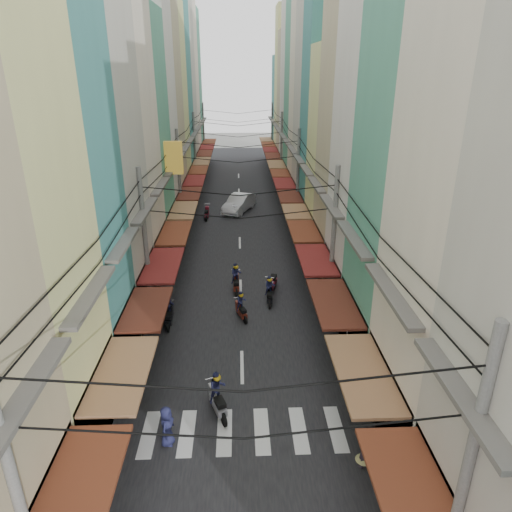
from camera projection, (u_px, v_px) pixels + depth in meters
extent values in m
plane|color=slate|center=(242.00, 343.00, 22.62)|extent=(160.00, 160.00, 0.00)
cube|color=black|center=(239.00, 219.00, 41.10)|extent=(10.00, 80.00, 0.02)
cube|color=slate|center=(167.00, 220.00, 40.85)|extent=(3.00, 80.00, 0.06)
cube|color=slate|center=(311.00, 218.00, 41.33)|extent=(3.00, 80.00, 0.06)
cube|color=silver|center=(149.00, 434.00, 16.94)|extent=(0.55, 2.40, 0.01)
cube|color=silver|center=(187.00, 433.00, 16.99)|extent=(0.55, 2.40, 0.01)
cube|color=silver|center=(224.00, 432.00, 17.04)|extent=(0.55, 2.40, 0.01)
cube|color=silver|center=(262.00, 431.00, 17.10)|extent=(0.55, 2.40, 0.01)
cube|color=silver|center=(299.00, 430.00, 17.15)|extent=(0.55, 2.40, 0.01)
cube|color=silver|center=(336.00, 428.00, 17.20)|extent=(0.55, 2.40, 0.01)
cube|color=brown|center=(78.00, 491.00, 11.19)|extent=(1.80, 4.34, 0.12)
cube|color=#595651|center=(28.00, 393.00, 10.02)|extent=(0.50, 4.24, 0.15)
cube|color=black|center=(84.00, 406.00, 16.02)|extent=(1.20, 4.52, 3.20)
cube|color=#916442|center=(122.00, 373.00, 15.54)|extent=(1.80, 4.33, 0.12)
cube|color=#595651|center=(91.00, 295.00, 14.38)|extent=(0.50, 4.23, 0.15)
cube|color=teal|center=(25.00, 154.00, 17.04)|extent=(6.00, 4.30, 19.25)
cube|color=black|center=(115.00, 337.00, 20.18)|extent=(1.20, 4.13, 3.20)
cube|color=#552418|center=(146.00, 308.00, 19.70)|extent=(1.80, 3.96, 0.12)
cube|color=#595651|center=(124.00, 244.00, 18.53)|extent=(0.50, 3.87, 0.15)
cube|color=#B7B4A7|center=(65.00, 118.00, 21.08)|extent=(6.00, 5.14, 20.93)
cube|color=black|center=(137.00, 289.00, 24.54)|extent=(1.20, 4.94, 3.20)
cube|color=maroon|center=(163.00, 265.00, 24.06)|extent=(1.80, 4.73, 0.12)
cube|color=#595651|center=(145.00, 210.00, 22.90)|extent=(0.50, 4.63, 0.15)
cube|color=beige|center=(100.00, 141.00, 26.41)|extent=(6.00, 4.95, 17.43)
cube|color=black|center=(153.00, 254.00, 29.20)|extent=(1.20, 4.75, 3.20)
cube|color=brown|center=(175.00, 233.00, 28.73)|extent=(1.80, 4.56, 0.12)
cube|color=#595651|center=(161.00, 186.00, 27.56)|extent=(0.50, 4.46, 0.15)
cube|color=#509A7E|center=(122.00, 139.00, 31.21)|extent=(6.00, 4.99, 16.32)
cube|color=black|center=(164.00, 229.00, 33.80)|extent=(1.20, 4.80, 3.20)
cube|color=#916442|center=(183.00, 210.00, 33.32)|extent=(1.80, 4.60, 0.12)
cube|color=#595651|center=(171.00, 170.00, 32.15)|extent=(0.50, 4.50, 0.15)
cube|color=silver|center=(132.00, 85.00, 34.42)|extent=(6.00, 4.65, 22.87)
cube|color=black|center=(173.00, 210.00, 38.25)|extent=(1.20, 4.46, 3.20)
cube|color=#552418|center=(190.00, 194.00, 37.77)|extent=(1.80, 4.27, 0.12)
cube|color=#595651|center=(179.00, 157.00, 36.61)|extent=(0.50, 4.18, 0.15)
cube|color=tan|center=(145.00, 97.00, 39.26)|extent=(6.00, 4.89, 20.58)
cube|color=black|center=(179.00, 195.00, 42.66)|extent=(1.20, 4.70, 3.20)
cube|color=maroon|center=(195.00, 181.00, 42.18)|extent=(1.80, 4.50, 0.12)
cube|color=#595651|center=(186.00, 148.00, 41.01)|extent=(0.50, 4.40, 0.15)
cube|color=#D4D485|center=(155.00, 106.00, 44.02)|extent=(6.00, 4.52, 18.44)
cube|color=black|center=(185.00, 184.00, 47.01)|extent=(1.20, 4.34, 3.20)
cube|color=brown|center=(198.00, 170.00, 46.53)|extent=(1.80, 4.16, 0.12)
cube|color=#595651|center=(190.00, 140.00, 45.36)|extent=(0.50, 4.07, 0.15)
cube|color=teal|center=(162.00, 92.00, 48.09)|extent=(6.00, 5.20, 20.63)
cube|color=black|center=(189.00, 174.00, 51.49)|extent=(1.20, 4.99, 3.20)
cube|color=#916442|center=(202.00, 161.00, 51.02)|extent=(1.80, 4.78, 0.12)
cube|color=#595651|center=(195.00, 134.00, 49.85)|extent=(0.50, 4.68, 0.15)
cube|color=#B7B4A7|center=(167.00, 76.00, 52.19)|extent=(6.00, 4.94, 23.70)
cube|color=black|center=(193.00, 165.00, 56.18)|extent=(1.20, 4.74, 3.20)
cube|color=#552418|center=(205.00, 153.00, 55.70)|extent=(1.80, 4.55, 0.12)
cube|color=#595651|center=(198.00, 128.00, 54.53)|extent=(0.50, 4.45, 0.15)
cube|color=beige|center=(174.00, 86.00, 57.25)|extent=(6.00, 4.96, 21.12)
cube|color=black|center=(196.00, 158.00, 60.75)|extent=(1.20, 4.76, 3.20)
cube|color=maroon|center=(207.00, 147.00, 60.27)|extent=(1.80, 4.56, 0.12)
cube|color=#595651|center=(201.00, 123.00, 59.10)|extent=(0.50, 4.46, 0.15)
cube|color=#509A7E|center=(179.00, 90.00, 62.10)|extent=(6.00, 5.04, 19.90)
cube|color=black|center=(199.00, 151.00, 65.37)|extent=(1.20, 4.84, 3.20)
cube|color=brown|center=(209.00, 141.00, 64.89)|extent=(1.80, 4.64, 0.12)
cube|color=#595651|center=(204.00, 119.00, 63.72)|extent=(0.50, 4.54, 0.15)
cube|color=#584414|center=(174.00, 158.00, 30.88)|extent=(1.20, 0.40, 2.20)
cube|color=brown|center=(413.00, 494.00, 11.09)|extent=(1.80, 4.35, 0.12)
cube|color=#595651|center=(460.00, 394.00, 9.98)|extent=(0.50, 4.25, 0.15)
cube|color=black|center=(401.00, 404.00, 16.16)|extent=(1.20, 4.78, 3.20)
cube|color=#916442|center=(362.00, 372.00, 15.58)|extent=(1.80, 4.58, 0.12)
cube|color=#595651|center=(391.00, 293.00, 14.46)|extent=(0.50, 4.48, 0.15)
cube|color=#509A7E|center=(435.00, 202.00, 18.61)|extent=(6.00, 5.03, 15.08)
cube|color=black|center=(364.00, 329.00, 20.79)|extent=(1.20, 4.83, 3.20)
cube|color=#552418|center=(334.00, 302.00, 20.20)|extent=(1.80, 4.63, 0.12)
cube|color=#595651|center=(354.00, 239.00, 19.08)|extent=(0.50, 4.53, 0.15)
cube|color=silver|center=(405.00, 108.00, 21.90)|extent=(6.00, 4.79, 21.66)
cube|color=black|center=(341.00, 282.00, 25.32)|extent=(1.20, 4.60, 3.20)
cube|color=maroon|center=(316.00, 260.00, 24.74)|extent=(1.80, 4.41, 0.12)
cube|color=#595651|center=(331.00, 206.00, 23.62)|extent=(0.50, 4.31, 0.15)
cube|color=tan|center=(376.00, 110.00, 26.37)|extent=(6.00, 4.52, 20.74)
cube|color=black|center=(326.00, 251.00, 29.63)|extent=(1.20, 4.34, 3.20)
cube|color=brown|center=(304.00, 231.00, 29.04)|extent=(1.80, 4.16, 0.12)
cube|color=#595651|center=(317.00, 185.00, 27.92)|extent=(0.50, 4.07, 0.15)
cube|color=#D4D485|center=(354.00, 155.00, 31.63)|extent=(6.00, 4.12, 14.13)
cube|color=black|center=(315.00, 230.00, 33.62)|extent=(1.20, 3.96, 3.20)
cube|color=#916442|center=(296.00, 212.00, 33.03)|extent=(1.80, 3.79, 0.12)
cube|color=#595651|center=(307.00, 170.00, 31.91)|extent=(0.50, 3.71, 0.15)
cube|color=teal|center=(342.00, 122.00, 34.89)|extent=(6.00, 4.40, 17.68)
cube|color=black|center=(307.00, 213.00, 37.56)|extent=(1.20, 4.23, 3.20)
cube|color=#552418|center=(290.00, 196.00, 36.97)|extent=(1.80, 4.05, 0.12)
cube|color=#595651|center=(299.00, 159.00, 35.85)|extent=(0.50, 3.96, 0.15)
cube|color=#B7B4A7|center=(333.00, 85.00, 38.13)|extent=(6.00, 4.64, 22.59)
cube|color=black|center=(300.00, 198.00, 41.74)|extent=(1.20, 4.45, 3.20)
cube|color=maroon|center=(284.00, 183.00, 41.15)|extent=(1.80, 4.26, 0.12)
cube|color=#595651|center=(292.00, 150.00, 40.03)|extent=(0.50, 4.17, 0.15)
cube|color=beige|center=(323.00, 91.00, 42.38)|extent=(6.00, 4.00, 21.25)
cube|color=black|center=(295.00, 187.00, 45.73)|extent=(1.20, 3.84, 3.20)
cube|color=brown|center=(280.00, 173.00, 45.14)|extent=(1.80, 3.68, 0.12)
cube|color=#595651|center=(287.00, 142.00, 44.02)|extent=(0.50, 3.60, 0.15)
cube|color=#509A7E|center=(316.00, 84.00, 46.33)|extent=(6.00, 5.01, 22.33)
cube|color=black|center=(290.00, 177.00, 49.89)|extent=(1.20, 4.81, 3.20)
cube|color=#916442|center=(276.00, 164.00, 49.30)|extent=(1.80, 4.61, 0.12)
cube|color=#595651|center=(283.00, 136.00, 48.18)|extent=(0.50, 4.51, 0.15)
cube|color=silver|center=(308.00, 95.00, 51.45)|extent=(6.00, 5.00, 19.71)
cube|color=black|center=(285.00, 168.00, 54.51)|extent=(1.20, 4.80, 3.20)
cube|color=#552418|center=(273.00, 156.00, 53.92)|extent=(1.80, 4.60, 0.12)
cube|color=#595651|center=(279.00, 130.00, 52.81)|extent=(0.50, 4.50, 0.15)
cube|color=tan|center=(302.00, 105.00, 56.30)|extent=(6.00, 4.32, 16.86)
cube|color=black|center=(282.00, 161.00, 58.82)|extent=(1.20, 4.15, 3.20)
cube|color=maroon|center=(270.00, 150.00, 58.23)|extent=(1.80, 3.97, 0.12)
cube|color=#595651|center=(276.00, 125.00, 57.11)|extent=(0.50, 3.89, 0.15)
cube|color=#D4D485|center=(298.00, 90.00, 59.71)|extent=(6.00, 4.33, 19.96)
cube|color=black|center=(279.00, 155.00, 62.81)|extent=(1.20, 4.16, 3.20)
cube|color=brown|center=(268.00, 144.00, 62.23)|extent=(1.80, 3.99, 0.12)
cube|color=#595651|center=(273.00, 122.00, 61.11)|extent=(0.50, 3.90, 0.15)
cube|color=teal|center=(294.00, 110.00, 65.03)|extent=(6.00, 4.88, 14.34)
cube|color=black|center=(276.00, 149.00, 67.07)|extent=(1.20, 4.68, 3.20)
cube|color=#916442|center=(266.00, 140.00, 66.48)|extent=(1.80, 4.49, 0.12)
cube|color=#595651|center=(271.00, 118.00, 65.36)|extent=(0.50, 4.39, 0.15)
cylinder|color=slate|center=(17.00, 496.00, 9.80)|extent=(0.26, 0.26, 8.20)
cylinder|color=slate|center=(464.00, 481.00, 10.15)|extent=(0.26, 0.26, 8.20)
cylinder|color=slate|center=(146.00, 245.00, 23.66)|extent=(0.26, 0.26, 8.20)
cylinder|color=slate|center=(333.00, 243.00, 24.01)|extent=(0.26, 0.26, 8.20)
cylinder|color=slate|center=(179.00, 180.00, 37.51)|extent=(0.26, 0.26, 8.20)
cylinder|color=slate|center=(298.00, 179.00, 37.87)|extent=(0.26, 0.26, 8.20)
cylinder|color=slate|center=(195.00, 150.00, 51.37)|extent=(0.26, 0.26, 8.20)
cylinder|color=slate|center=(281.00, 149.00, 51.73)|extent=(0.26, 0.26, 8.20)
cylinder|color=slate|center=(204.00, 133.00, 65.23)|extent=(0.26, 0.26, 8.20)
cylinder|color=slate|center=(272.00, 132.00, 65.59)|extent=(0.26, 0.26, 8.20)
imported|color=silver|center=(239.00, 211.00, 43.45)|extent=(6.08, 4.19, 2.00)
imported|color=black|center=(355.00, 311.00, 25.63)|extent=(1.68, 0.71, 1.13)
cylinder|color=black|center=(171.00, 315.00, 24.69)|extent=(0.10, 0.52, 0.52)
cylinder|color=black|center=(168.00, 327.00, 23.48)|extent=(0.10, 0.52, 0.52)
cube|color=black|center=(169.00, 318.00, 24.02)|extent=(0.34, 1.15, 0.28)
cube|color=black|center=(168.00, 315.00, 23.68)|extent=(0.32, 0.55, 0.18)
cube|color=black|center=(170.00, 309.00, 24.44)|extent=(0.30, 0.28, 0.55)
imported|color=#1F214A|center=(169.00, 316.00, 23.97)|extent=(0.53, 0.38, 1.33)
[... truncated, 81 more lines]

